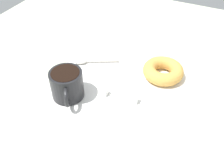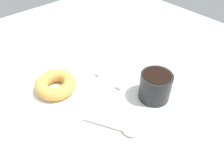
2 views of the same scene
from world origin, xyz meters
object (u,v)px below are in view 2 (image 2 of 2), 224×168
spoon (123,130)px  sugar_cube (100,73)px  donut (56,84)px  coffee_cup (155,85)px  sugar_cube_extra (121,86)px

spoon → sugar_cube: 20.39cm
donut → sugar_cube: (-12.39, 3.19, -0.96)cm
donut → sugar_cube: donut is taller
sugar_cube → spoon: bearing=65.0°
coffee_cup → sugar_cube_extra: (4.33, -7.97, -2.95)cm
spoon → sugar_cube_extra: (-9.40, -10.58, 0.40)cm
sugar_cube → sugar_cube_extra: 7.93cm
coffee_cup → donut: (17.49, -19.05, -2.00)cm
donut → sugar_cube_extra: 17.23cm
coffee_cup → donut: coffee_cup is taller
coffee_cup → sugar_cube_extra: 9.54cm
sugar_cube → sugar_cube_extra: bearing=95.6°
sugar_cube_extra → coffee_cup: bearing=118.5°
spoon → donut: bearing=-80.1°
coffee_cup → sugar_cube: coffee_cup is taller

